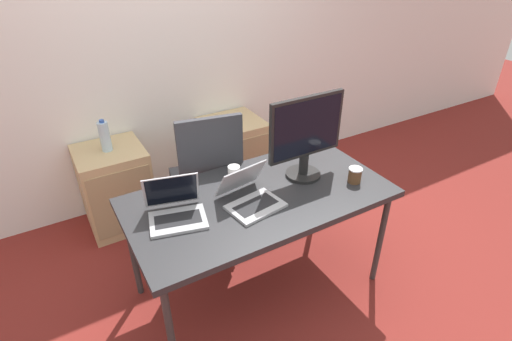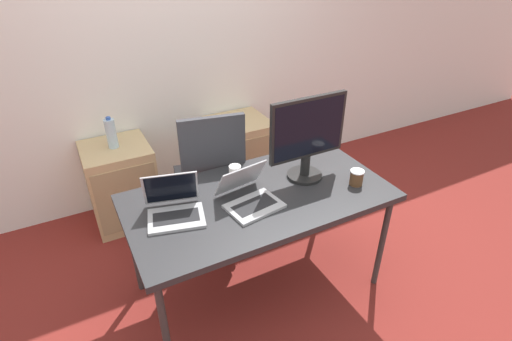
{
  "view_description": "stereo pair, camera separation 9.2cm",
  "coord_description": "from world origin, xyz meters",
  "px_view_note": "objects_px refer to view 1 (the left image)",
  "views": [
    {
      "loc": [
        -1.02,
        -1.7,
        2.13
      ],
      "look_at": [
        0.0,
        0.04,
        0.91
      ],
      "focal_mm": 28.0,
      "sensor_mm": 36.0,
      "label": 1
    },
    {
      "loc": [
        -0.94,
        -1.75,
        2.13
      ],
      "look_at": [
        0.0,
        0.04,
        0.91
      ],
      "focal_mm": 28.0,
      "sensor_mm": 36.0,
      "label": 2
    }
  ],
  "objects_px": {
    "office_chair": "(208,192)",
    "laptop_right": "(176,210)",
    "cabinet_right": "(234,155)",
    "laptop_left": "(250,196)",
    "coffee_cup_white": "(234,173)",
    "water_bottle": "(105,136)",
    "coffee_cup_brown": "(355,175)",
    "monitor": "(306,136)",
    "cabinet_left": "(116,188)"
  },
  "relations": [
    {
      "from": "water_bottle",
      "to": "laptop_left",
      "type": "relative_size",
      "value": 0.68
    },
    {
      "from": "cabinet_right",
      "to": "laptop_left",
      "type": "xyz_separation_m",
      "value": [
        -0.52,
        -1.25,
        0.47
      ]
    },
    {
      "from": "water_bottle",
      "to": "coffee_cup_brown",
      "type": "distance_m",
      "value": 1.85
    },
    {
      "from": "office_chair",
      "to": "coffee_cup_white",
      "type": "distance_m",
      "value": 0.56
    },
    {
      "from": "coffee_cup_white",
      "to": "cabinet_left",
      "type": "bearing_deg",
      "value": 121.4
    },
    {
      "from": "coffee_cup_white",
      "to": "cabinet_right",
      "type": "bearing_deg",
      "value": 63.29
    },
    {
      "from": "cabinet_left",
      "to": "water_bottle",
      "type": "height_order",
      "value": "water_bottle"
    },
    {
      "from": "laptop_right",
      "to": "laptop_left",
      "type": "bearing_deg",
      "value": -11.9
    },
    {
      "from": "monitor",
      "to": "office_chair",
      "type": "bearing_deg",
      "value": 125.56
    },
    {
      "from": "office_chair",
      "to": "laptop_right",
      "type": "height_order",
      "value": "office_chair"
    },
    {
      "from": "office_chair",
      "to": "water_bottle",
      "type": "distance_m",
      "value": 0.88
    },
    {
      "from": "office_chair",
      "to": "laptop_left",
      "type": "relative_size",
      "value": 3.0
    },
    {
      "from": "cabinet_left",
      "to": "laptop_right",
      "type": "relative_size",
      "value": 1.95
    },
    {
      "from": "water_bottle",
      "to": "monitor",
      "type": "height_order",
      "value": "monitor"
    },
    {
      "from": "laptop_right",
      "to": "coffee_cup_brown",
      "type": "distance_m",
      "value": 1.13
    },
    {
      "from": "coffee_cup_white",
      "to": "laptop_right",
      "type": "bearing_deg",
      "value": -157.69
    },
    {
      "from": "cabinet_left",
      "to": "office_chair",
      "type": "bearing_deg",
      "value": -44.02
    },
    {
      "from": "water_bottle",
      "to": "laptop_right",
      "type": "bearing_deg",
      "value": -83.56
    },
    {
      "from": "cabinet_right",
      "to": "coffee_cup_brown",
      "type": "height_order",
      "value": "coffee_cup_brown"
    },
    {
      "from": "cabinet_left",
      "to": "cabinet_right",
      "type": "distance_m",
      "value": 1.08
    },
    {
      "from": "laptop_left",
      "to": "monitor",
      "type": "distance_m",
      "value": 0.52
    },
    {
      "from": "coffee_cup_white",
      "to": "laptop_left",
      "type": "bearing_deg",
      "value": -97.59
    },
    {
      "from": "coffee_cup_brown",
      "to": "laptop_left",
      "type": "bearing_deg",
      "value": 169.1
    },
    {
      "from": "office_chair",
      "to": "laptop_left",
      "type": "xyz_separation_m",
      "value": [
        -0.02,
        -0.69,
        0.38
      ]
    },
    {
      "from": "laptop_right",
      "to": "coffee_cup_brown",
      "type": "xyz_separation_m",
      "value": [
        1.1,
        -0.22,
        0.0
      ]
    },
    {
      "from": "office_chair",
      "to": "laptop_left",
      "type": "distance_m",
      "value": 0.79
    },
    {
      "from": "cabinet_right",
      "to": "monitor",
      "type": "xyz_separation_m",
      "value": [
        -0.08,
        -1.15,
        0.71
      ]
    },
    {
      "from": "office_chair",
      "to": "coffee_cup_white",
      "type": "relative_size",
      "value": 11.85
    },
    {
      "from": "office_chair",
      "to": "monitor",
      "type": "distance_m",
      "value": 0.96
    },
    {
      "from": "water_bottle",
      "to": "monitor",
      "type": "xyz_separation_m",
      "value": [
        1.0,
        -1.15,
        0.25
      ]
    },
    {
      "from": "laptop_left",
      "to": "laptop_right",
      "type": "xyz_separation_m",
      "value": [
        -0.42,
        0.09,
        0.0
      ]
    },
    {
      "from": "laptop_right",
      "to": "coffee_cup_brown",
      "type": "relative_size",
      "value": 3.6
    },
    {
      "from": "cabinet_left",
      "to": "monitor",
      "type": "relative_size",
      "value": 1.27
    },
    {
      "from": "laptop_left",
      "to": "laptop_right",
      "type": "height_order",
      "value": "laptop_right"
    },
    {
      "from": "laptop_left",
      "to": "monitor",
      "type": "height_order",
      "value": "monitor"
    },
    {
      "from": "monitor",
      "to": "laptop_left",
      "type": "bearing_deg",
      "value": -168.1
    },
    {
      "from": "office_chair",
      "to": "laptop_right",
      "type": "xyz_separation_m",
      "value": [
        -0.44,
        -0.6,
        0.38
      ]
    },
    {
      "from": "office_chair",
      "to": "coffee_cup_white",
      "type": "xyz_separation_m",
      "value": [
        0.02,
        -0.42,
        0.38
      ]
    },
    {
      "from": "laptop_left",
      "to": "cabinet_right",
      "type": "bearing_deg",
      "value": 67.19
    },
    {
      "from": "monitor",
      "to": "coffee_cup_brown",
      "type": "bearing_deg",
      "value": -43.79
    },
    {
      "from": "laptop_right",
      "to": "monitor",
      "type": "xyz_separation_m",
      "value": [
        0.87,
        0.0,
        0.24
      ]
    },
    {
      "from": "water_bottle",
      "to": "laptop_right",
      "type": "height_order",
      "value": "laptop_right"
    },
    {
      "from": "laptop_right",
      "to": "cabinet_right",
      "type": "bearing_deg",
      "value": 50.69
    },
    {
      "from": "cabinet_left",
      "to": "coffee_cup_brown",
      "type": "distance_m",
      "value": 1.91
    },
    {
      "from": "monitor",
      "to": "coffee_cup_white",
      "type": "xyz_separation_m",
      "value": [
        -0.41,
        0.18,
        -0.24
      ]
    },
    {
      "from": "coffee_cup_brown",
      "to": "coffee_cup_white",
      "type": "bearing_deg",
      "value": 147.59
    },
    {
      "from": "cabinet_left",
      "to": "coffee_cup_white",
      "type": "distance_m",
      "value": 1.23
    },
    {
      "from": "laptop_left",
      "to": "coffee_cup_white",
      "type": "xyz_separation_m",
      "value": [
        0.04,
        0.28,
        0.0
      ]
    },
    {
      "from": "cabinet_right",
      "to": "laptop_left",
      "type": "height_order",
      "value": "laptop_left"
    },
    {
      "from": "laptop_left",
      "to": "cabinet_left",
      "type": "bearing_deg",
      "value": 113.97
    }
  ]
}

